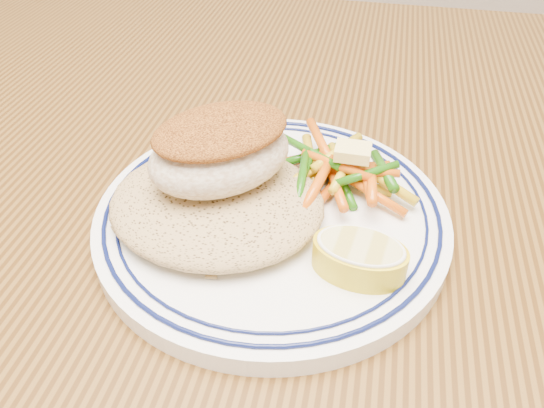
{
  "coord_description": "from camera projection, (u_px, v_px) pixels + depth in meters",
  "views": [
    {
      "loc": [
        0.08,
        -0.33,
        1.01
      ],
      "look_at": [
        0.02,
        -0.04,
        0.77
      ],
      "focal_mm": 35.0,
      "sensor_mm": 36.0,
      "label": 1
    }
  ],
  "objects": [
    {
      "name": "plate",
      "position": [
        272.0,
        215.0,
        0.38
      ],
      "size": [
        0.25,
        0.25,
        0.02
      ],
      "color": "white",
      "rests_on": "dining_table"
    },
    {
      "name": "lemon_wedge",
      "position": [
        359.0,
        256.0,
        0.33
      ],
      "size": [
        0.06,
        0.06,
        0.02
      ],
      "color": "yellow",
      "rests_on": "plate"
    },
    {
      "name": "fish_fillet",
      "position": [
        220.0,
        149.0,
        0.35
      ],
      "size": [
        0.12,
        0.12,
        0.05
      ],
      "color": "beige",
      "rests_on": "rice_pilaf"
    },
    {
      "name": "vegetable_pile",
      "position": [
        337.0,
        170.0,
        0.39
      ],
      "size": [
        0.11,
        0.11,
        0.03
      ],
      "color": "#1C580B",
      "rests_on": "plate"
    },
    {
      "name": "dining_table",
      "position": [
        262.0,
        268.0,
        0.49
      ],
      "size": [
        1.5,
        0.9,
        0.75
      ],
      "color": "#43280D",
      "rests_on": "ground"
    },
    {
      "name": "butter_pat",
      "position": [
        353.0,
        152.0,
        0.38
      ],
      "size": [
        0.03,
        0.02,
        0.01
      ],
      "primitive_type": "cube",
      "rotation": [
        0.0,
        0.0,
        -0.02
      ],
      "color": "#FFE77C",
      "rests_on": "vegetable_pile"
    },
    {
      "name": "rice_pilaf",
      "position": [
        217.0,
        199.0,
        0.37
      ],
      "size": [
        0.15,
        0.13,
        0.03
      ],
      "primitive_type": "ellipsoid",
      "color": "#A28351",
      "rests_on": "plate"
    }
  ]
}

